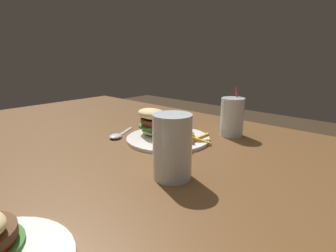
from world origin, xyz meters
TOP-DOWN VIEW (x-y plane):
  - dining_table at (0.00, 0.00)m, footprint 1.67×1.31m
  - meal_plate_near at (-0.05, -0.25)m, footprint 0.27×0.26m
  - beer_glass at (-0.26, -0.06)m, footprint 0.09×0.09m
  - juice_glass at (-0.19, -0.43)m, footprint 0.08×0.08m
  - spoon at (0.07, -0.16)m, footprint 0.09×0.15m

SIDE VIEW (x-z plane):
  - dining_table at x=0.00m, z-range 0.26..0.97m
  - spoon at x=0.07m, z-range 0.71..0.72m
  - meal_plate_near at x=-0.05m, z-range 0.69..0.79m
  - juice_glass at x=-0.19m, z-range 0.69..0.85m
  - beer_glass at x=-0.26m, z-range 0.70..0.85m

